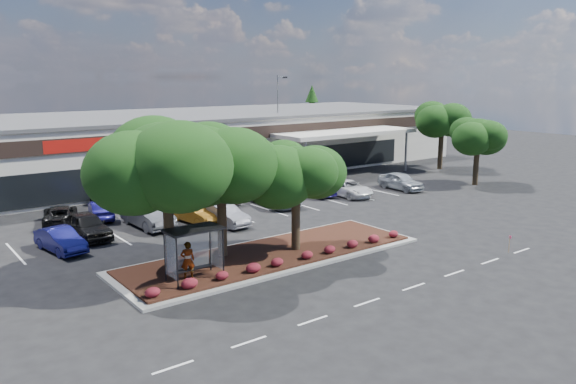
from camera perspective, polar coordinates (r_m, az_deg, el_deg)
ground at (r=30.42m, az=5.87°, el=-7.72°), size 160.00×160.00×0.00m
retail_store at (r=58.65m, az=-17.28°, el=4.35°), size 80.40×25.20×6.25m
landscape_island at (r=32.11m, az=-1.67°, el=-6.38°), size 18.00×6.00×0.26m
lane_markings at (r=38.26m, az=-5.01°, el=-3.64°), size 33.12×20.06×0.01m
shrub_row at (r=30.39m, az=0.65°, el=-6.66°), size 17.00×0.80×0.50m
bus_shelter at (r=27.87m, az=-9.69°, el=-4.67°), size 2.75×1.55×2.59m
island_tree_west at (r=28.56m, az=-12.15°, el=-0.44°), size 7.20×7.20×7.89m
island_tree_mid at (r=30.81m, az=-6.80°, el=0.07°), size 6.60×6.60×7.32m
island_tree_east at (r=31.88m, az=0.80°, el=-0.21°), size 5.80×5.80×6.50m
tree_east_near at (r=55.59m, az=18.66°, el=3.99°), size 5.60×5.60×6.51m
tree_east_far at (r=64.21m, az=15.32°, el=5.63°), size 6.40×6.40×7.62m
conifer_north_east at (r=84.42m, az=2.43°, el=7.84°), size 3.96×3.96×9.00m
person_waiting at (r=28.18m, az=-10.16°, el=-6.84°), size 0.81×0.66×1.90m
light_pole at (r=60.88m, az=-0.97°, el=6.42°), size 1.43×0.60×10.22m
survey_stake at (r=35.12m, az=21.58°, el=-4.72°), size 0.08×0.14×1.03m
car_0 at (r=35.49m, az=-22.11°, el=-4.54°), size 2.13×4.39×1.39m
car_1 at (r=37.72m, az=-19.76°, el=-3.24°), size 2.18×4.91×1.64m
car_2 at (r=39.30m, az=-14.07°, el=-2.25°), size 2.05×5.30×1.72m
car_3 at (r=39.78m, az=-9.38°, el=-2.11°), size 2.10×4.48×1.42m
car_4 at (r=38.93m, az=-6.51°, el=-2.30°), size 1.91×4.53×1.46m
car_5 at (r=44.62m, az=-1.35°, el=-0.36°), size 3.40×5.99×1.58m
car_6 at (r=48.31m, az=6.08°, el=0.38°), size 2.38×4.97×1.37m
car_7 at (r=48.34m, az=2.61°, el=0.51°), size 1.82×4.62×1.50m
car_8 at (r=51.88m, az=11.39°, el=1.10°), size 2.03×4.64×1.56m
car_9 at (r=41.88m, az=-22.12°, el=-2.18°), size 3.50×5.29×1.35m
car_10 at (r=42.54m, az=-18.48°, el=-1.71°), size 2.32×4.36×1.37m
car_11 at (r=46.10m, az=-16.80°, el=-0.39°), size 3.86×5.37×1.70m
car_12 at (r=45.74m, az=-7.85°, el=-0.23°), size 2.87×5.52×1.48m
car_13 at (r=45.70m, az=-6.81°, el=-0.25°), size 2.00×4.30×1.42m
car_14 at (r=48.97m, az=-4.58°, el=0.73°), size 3.60×5.25×1.66m
car_15 at (r=55.68m, az=1.33°, el=2.09°), size 3.62×5.33×1.66m
car_16 at (r=55.95m, az=2.39°, el=2.11°), size 1.95×4.79×1.63m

